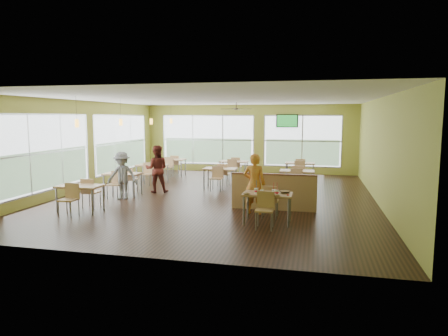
{
  "coord_description": "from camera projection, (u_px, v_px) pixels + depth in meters",
  "views": [
    {
      "loc": [
        3.14,
        -12.68,
        2.61
      ],
      "look_at": [
        0.49,
        -1.26,
        1.12
      ],
      "focal_mm": 32.0,
      "sensor_mm": 36.0,
      "label": 1
    }
  ],
  "objects": [
    {
      "name": "cup_blue",
      "position": [
        256.0,
        191.0,
        9.78
      ],
      "size": [
        0.1,
        0.1,
        0.36
      ],
      "color": "white",
      "rests_on": "main_table"
    },
    {
      "name": "wrapper_mid",
      "position": [
        266.0,
        192.0,
        9.87
      ],
      "size": [
        0.26,
        0.24,
        0.05
      ],
      "primitive_type": "ellipsoid",
      "rotation": [
        0.0,
        0.0,
        0.32
      ],
      "color": "#A78850",
      "rests_on": "main_table"
    },
    {
      "name": "wrapper_left",
      "position": [
        247.0,
        193.0,
        9.7
      ],
      "size": [
        0.22,
        0.21,
        0.04
      ],
      "primitive_type": "ellipsoid",
      "rotation": [
        0.0,
        0.0,
        0.34
      ],
      "color": "#A78850",
      "rests_on": "main_table"
    },
    {
      "name": "cup_red_near",
      "position": [
        274.0,
        192.0,
        9.69
      ],
      "size": [
        0.09,
        0.09,
        0.32
      ],
      "color": "white",
      "rests_on": "main_table"
    },
    {
      "name": "wrapper_right",
      "position": [
        277.0,
        195.0,
        9.49
      ],
      "size": [
        0.16,
        0.15,
        0.04
      ],
      "primitive_type": "ellipsoid",
      "rotation": [
        0.0,
        0.0,
        -0.2
      ],
      "color": "#A78850",
      "rests_on": "main_table"
    },
    {
      "name": "ceiling_fan",
      "position": [
        236.0,
        109.0,
        15.81
      ],
      "size": [
        1.25,
        1.25,
        0.29
      ],
      "color": "#2D2119",
      "rests_on": "ceiling"
    },
    {
      "name": "main_table",
      "position": [
        268.0,
        198.0,
        9.86
      ],
      "size": [
        1.22,
        1.52,
        0.87
      ],
      "color": "tan",
      "rests_on": "floor"
    },
    {
      "name": "cup_red_far",
      "position": [
        277.0,
        192.0,
        9.6
      ],
      "size": [
        0.09,
        0.09,
        0.33
      ],
      "color": "white",
      "rests_on": "main_table"
    },
    {
      "name": "cup_yellow",
      "position": [
        262.0,
        192.0,
        9.69
      ],
      "size": [
        0.08,
        0.08,
        0.3
      ],
      "color": "white",
      "rests_on": "main_table"
    },
    {
      "name": "dining_tables",
      "position": [
        202.0,
        170.0,
        15.1
      ],
      "size": [
        6.92,
        8.72,
        0.87
      ],
      "color": "tan",
      "rests_on": "floor"
    },
    {
      "name": "half_wall_divider",
      "position": [
        274.0,
        192.0,
        11.27
      ],
      "size": [
        2.4,
        0.14,
        1.04
      ],
      "color": "tan",
      "rests_on": "floor"
    },
    {
      "name": "pendant_lights",
      "position": [
        136.0,
        122.0,
        14.35
      ],
      "size": [
        0.11,
        7.31,
        0.86
      ],
      "color": "#2D2119",
      "rests_on": "ceiling"
    },
    {
      "name": "room",
      "position": [
        218.0,
        148.0,
        13.09
      ],
      "size": [
        12.0,
        12.04,
        3.2
      ],
      "color": "black",
      "rests_on": "ground"
    },
    {
      "name": "patron_maroon",
      "position": [
        157.0,
        169.0,
        13.88
      ],
      "size": [
        0.95,
        0.83,
        1.65
      ],
      "primitive_type": "imported",
      "rotation": [
        0.0,
        0.0,
        3.44
      ],
      "color": "#5E2119",
      "rests_on": "floor"
    },
    {
      "name": "ketchup_cup",
      "position": [
        288.0,
        195.0,
        9.57
      ],
      "size": [
        0.06,
        0.06,
        0.03
      ],
      "primitive_type": "cylinder",
      "color": "red",
      "rests_on": "main_table"
    },
    {
      "name": "patron_grey",
      "position": [
        122.0,
        175.0,
        12.76
      ],
      "size": [
        1.04,
        0.67,
        1.53
      ],
      "primitive_type": "imported",
      "rotation": [
        0.0,
        0.0,
        0.1
      ],
      "color": "slate",
      "rests_on": "floor"
    },
    {
      "name": "tv_backwall",
      "position": [
        287.0,
        121.0,
        18.27
      ],
      "size": [
        1.0,
        0.07,
        0.6
      ],
      "color": "black",
      "rests_on": "wall_back"
    },
    {
      "name": "window_bays",
      "position": [
        174.0,
        145.0,
        16.67
      ],
      "size": [
        9.24,
        10.24,
        2.38
      ],
      "color": "white",
      "rests_on": "room"
    },
    {
      "name": "man_plaid",
      "position": [
        254.0,
        184.0,
        10.77
      ],
      "size": [
        0.62,
        0.42,
        1.65
      ],
      "primitive_type": "imported",
      "rotation": [
        0.0,
        0.0,
        3.11
      ],
      "color": "orange",
      "rests_on": "floor"
    },
    {
      "name": "food_basket",
      "position": [
        285.0,
        192.0,
        9.84
      ],
      "size": [
        0.26,
        0.26,
        0.06
      ],
      "color": "black",
      "rests_on": "main_table"
    }
  ]
}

